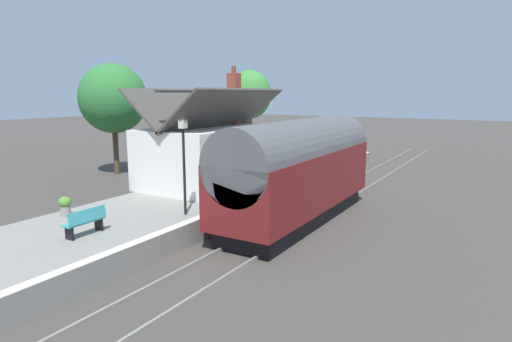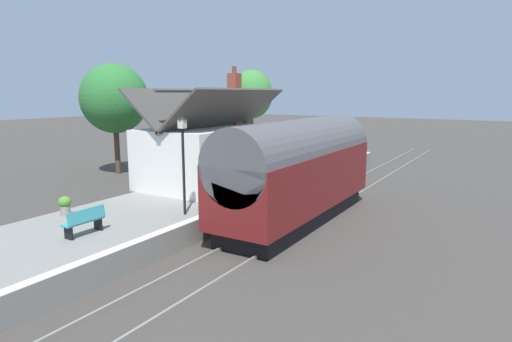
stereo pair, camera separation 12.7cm
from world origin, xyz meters
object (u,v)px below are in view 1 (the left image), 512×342
Objects in this scene: train at (299,170)px; planter_edge_far at (316,153)px; bench_mid_platform at (85,221)px; planter_edge_near at (65,205)px; planter_under_sign at (304,158)px; lamp_post_platform at (183,147)px; station_sign_board at (253,165)px; bench_by_lamp at (289,160)px; station_building at (209,152)px; tree_far_right at (113,99)px; tree_distant at (250,95)px.

train is 12.31× the size of planter_edge_far.
planter_edge_near is at bearing 67.24° from bench_mid_platform.
planter_under_sign is 0.20× the size of lamp_post_platform.
station_sign_board is (7.46, -3.59, 0.77)m from planter_edge_near.
bench_by_lamp reaches higher than planter_edge_far.
station_building is 0.99× the size of tree_far_right.
station_building is at bearing 78.76° from train.
bench_by_lamp is (7.13, 4.02, -0.88)m from train.
tree_far_right is at bearing 76.43° from train.
planter_under_sign is at bearing -62.33° from tree_far_right.
station_sign_board reaches higher than bench_mid_platform.
station_building is 11.31m from planter_edge_far.
lamp_post_platform is (-16.28, -1.70, 2.28)m from planter_edge_far.
planter_edge_near is 4.91m from lamp_post_platform.
bench_mid_platform is 2.70m from planter_edge_near.
planter_edge_far is 16.52m from lamp_post_platform.
planter_under_sign is (8.42, -1.36, -1.28)m from station_building.
planter_edge_far is 0.52× the size of station_sign_board.
planter_edge_near is 13.92m from tree_far_right.
planter_edge_near is at bearing 135.07° from train.
tree_distant is (13.99, 8.82, 3.19)m from station_sign_board.
train is 8.23m from bench_by_lamp.
station_building reaches higher than bench_by_lamp.
train reaches higher than station_sign_board.
planter_under_sign is (2.38, 0.09, -0.18)m from bench_by_lamp.
station_building is at bearing 174.91° from planter_edge_far.
lamp_post_platform is at bearing -179.21° from station_sign_board.
bench_mid_platform is at bearing -178.44° from planter_edge_far.
station_sign_board is at bearing -25.69° from planter_edge_near.
bench_by_lamp is 11.38m from lamp_post_platform.
planter_under_sign is at bearing 0.57° from bench_mid_platform.
tree_distant is (2.71, 7.19, 4.08)m from planter_edge_far.
bench_mid_platform reaches higher than planter_edge_near.
train is at bearing -156.58° from planter_under_sign.
station_sign_board is 13.01m from tree_far_right.
planter_edge_far is 1.02× the size of planter_edge_near.
bench_by_lamp reaches higher than planter_under_sign.
bench_by_lamp is 1.87× the size of planter_under_sign.
lamp_post_platform reaches higher than train.
planter_edge_far is 14.30m from tree_far_right.
planter_edge_near is 0.22× the size of lamp_post_platform.
bench_mid_platform is at bearing -179.43° from planter_under_sign.
station_building is at bearing -155.99° from tree_distant.
station_building is at bearing 10.12° from bench_mid_platform.
tree_far_right reaches higher than bench_mid_platform.
train is 5.01m from lamp_post_platform.
train reaches higher than planter_edge_near.
tree_distant is at bearing 13.71° from planter_edge_near.
station_sign_board is at bearing 0.79° from lamp_post_platform.
tree_distant reaches higher than bench_mid_platform.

